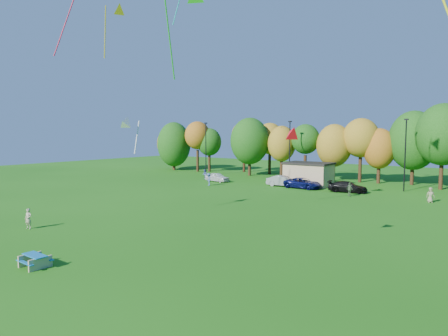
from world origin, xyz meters
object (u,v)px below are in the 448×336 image
Objects in this scene: car_b at (283,181)px; car_d at (348,187)px; car_a at (217,177)px; kite_flyer at (28,219)px; picnic_table at (35,260)px; car_c at (303,183)px.

car_b is 0.96× the size of car_d.
car_d reaches higher than car_a.
car_b is (4.13, 33.32, -0.05)m from kite_flyer.
picnic_table is 0.41× the size of car_a.
kite_flyer is 35.69m from car_d.
car_b is at bearing 62.87° from kite_flyer.
picnic_table is at bearing 163.84° from car_d.
car_c is at bearing -82.26° from car_a.
car_b reaches higher than car_a.
car_b is 3.08m from car_c.
kite_flyer is (-8.90, 4.27, 0.38)m from picnic_table.
car_d is at bearing -99.31° from car_b.
car_a is at bearing 83.41° from car_d.
car_b is at bearing 99.00° from picnic_table.
kite_flyer is at bearing 148.70° from car_d.
car_b reaches higher than car_c.
picnic_table is at bearing -153.36° from car_a.
kite_flyer reaches higher than car_b.
car_d is at bearing -83.05° from car_a.
car_a is 10.56m from car_b.
kite_flyer reaches higher than picnic_table.
kite_flyer reaches higher than car_d.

